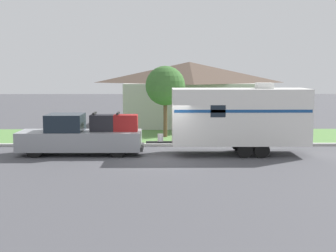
% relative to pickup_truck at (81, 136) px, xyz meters
% --- Properties ---
extents(ground_plane, '(120.00, 120.00, 0.00)m').
position_rel_pickup_truck_xyz_m(ground_plane, '(4.00, -1.23, -0.91)').
color(ground_plane, '#47474C').
extents(curb_strip, '(80.00, 0.30, 0.14)m').
position_rel_pickup_truck_xyz_m(curb_strip, '(4.00, 2.52, -0.84)').
color(curb_strip, '#ADADA8').
rests_on(curb_strip, ground_plane).
extents(lawn_strip, '(80.00, 7.00, 0.03)m').
position_rel_pickup_truck_xyz_m(lawn_strip, '(4.00, 6.17, -0.90)').
color(lawn_strip, '#568442').
rests_on(lawn_strip, ground_plane).
extents(house_across_street, '(10.23, 7.83, 4.74)m').
position_rel_pickup_truck_xyz_m(house_across_street, '(6.00, 12.84, 1.54)').
color(house_across_street, '#B2B2A8').
rests_on(house_across_street, ground_plane).
extents(pickup_truck, '(6.06, 1.90, 2.08)m').
position_rel_pickup_truck_xyz_m(pickup_truck, '(0.00, 0.00, 0.00)').
color(pickup_truck, black).
rests_on(pickup_truck, ground_plane).
extents(travel_trailer, '(7.86, 2.28, 3.51)m').
position_rel_pickup_truck_xyz_m(travel_trailer, '(7.75, -0.00, 0.96)').
color(travel_trailer, black).
rests_on(travel_trailer, ground_plane).
extents(mailbox, '(0.48, 0.20, 1.25)m').
position_rel_pickup_truck_xyz_m(mailbox, '(8.64, 3.37, 0.05)').
color(mailbox, brown).
rests_on(mailbox, ground_plane).
extents(tree_in_yard, '(2.42, 2.42, 4.39)m').
position_rel_pickup_truck_xyz_m(tree_in_yard, '(4.15, 5.87, 2.25)').
color(tree_in_yard, brown).
rests_on(tree_in_yard, ground_plane).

